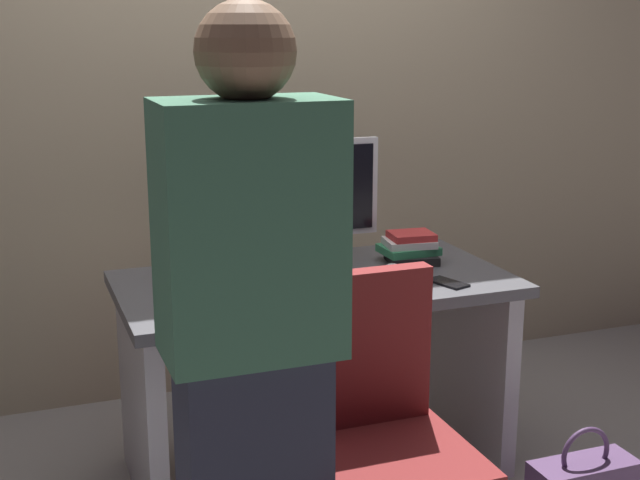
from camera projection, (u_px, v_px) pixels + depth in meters
name	position (u px, v px, depth m)	size (l,w,h in m)	color
ground_plane	(315.00, 467.00, 3.19)	(9.00, 9.00, 0.00)	gray
wall_back	(241.00, 45.00, 3.66)	(6.40, 0.10, 3.00)	tan
desk	(315.00, 340.00, 3.07)	(1.36, 0.71, 0.72)	#4C4C51
office_chair	(380.00, 466.00, 2.33)	(0.52, 0.52, 0.94)	black
person_at_desk	(252.00, 356.00, 2.00)	(0.40, 0.24, 1.64)	#262838
monitor	(308.00, 194.00, 3.16)	(0.54, 0.14, 0.46)	silver
keyboard	(325.00, 280.00, 2.96)	(0.43, 0.13, 0.02)	#262626
mouse	(395.00, 269.00, 3.07)	(0.06, 0.10, 0.03)	white
cup_near_keyboard	(192.00, 285.00, 2.78)	(0.08, 0.08, 0.09)	white
cup_by_monitor	(169.00, 264.00, 3.02)	(0.07, 0.07, 0.09)	white
book_stack	(410.00, 248.00, 3.22)	(0.21, 0.19, 0.11)	black
cell_phone	(448.00, 283.00, 2.95)	(0.07, 0.14, 0.01)	black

